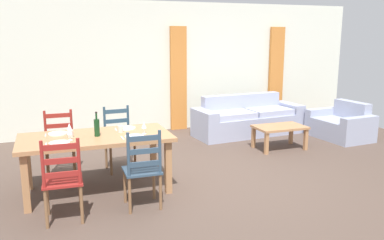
% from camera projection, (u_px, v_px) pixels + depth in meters
% --- Properties ---
extents(ground_plane, '(9.60, 9.60, 0.02)m').
position_uv_depth(ground_plane, '(211.00, 180.00, 5.68)').
color(ground_plane, '#4E3E35').
extents(wall_far, '(9.60, 0.16, 2.70)m').
position_uv_depth(wall_far, '(151.00, 67.00, 8.43)').
color(wall_far, silver).
rests_on(wall_far, ground_plane).
extents(curtain_panel_left, '(0.35, 0.08, 2.20)m').
position_uv_depth(curtain_panel_left, '(178.00, 79.00, 8.54)').
color(curtain_panel_left, '#CB7732').
rests_on(curtain_panel_left, ground_plane).
extents(curtain_panel_right, '(0.35, 0.08, 2.20)m').
position_uv_depth(curtain_panel_right, '(276.00, 75.00, 9.35)').
color(curtain_panel_right, '#CB7732').
rests_on(curtain_panel_right, ground_plane).
extents(dining_table, '(1.90, 0.96, 0.75)m').
position_uv_depth(dining_table, '(96.00, 142.00, 5.13)').
color(dining_table, '#AA774C').
rests_on(dining_table, ground_plane).
extents(dining_chair_near_left, '(0.44, 0.42, 0.96)m').
position_uv_depth(dining_chair_near_left, '(62.00, 180.00, 4.31)').
color(dining_chair_near_left, maroon).
rests_on(dining_chair_near_left, ground_plane).
extents(dining_chair_near_right, '(0.43, 0.41, 0.96)m').
position_uv_depth(dining_chair_near_right, '(143.00, 169.00, 4.65)').
color(dining_chair_near_right, '#304559').
rests_on(dining_chair_near_right, ground_plane).
extents(dining_chair_far_left, '(0.43, 0.41, 0.96)m').
position_uv_depth(dining_chair_far_left, '(60.00, 145.00, 5.71)').
color(dining_chair_far_left, maroon).
rests_on(dining_chair_far_left, ground_plane).
extents(dining_chair_far_right, '(0.44, 0.42, 0.96)m').
position_uv_depth(dining_chair_far_right, '(119.00, 139.00, 6.04)').
color(dining_chair_far_right, '#2A4558').
rests_on(dining_chair_far_right, ground_plane).
extents(dinner_plate_near_left, '(0.24, 0.24, 0.02)m').
position_uv_depth(dinner_plate_near_left, '(59.00, 143.00, 4.73)').
color(dinner_plate_near_left, white).
rests_on(dinner_plate_near_left, dining_table).
extents(fork_near_left, '(0.02, 0.17, 0.01)m').
position_uv_depth(fork_near_left, '(46.00, 145.00, 4.68)').
color(fork_near_left, silver).
rests_on(fork_near_left, dining_table).
extents(dinner_plate_near_right, '(0.24, 0.24, 0.02)m').
position_uv_depth(dinner_plate_near_right, '(134.00, 137.00, 5.03)').
color(dinner_plate_near_right, white).
rests_on(dinner_plate_near_right, dining_table).
extents(fork_near_right, '(0.02, 0.17, 0.01)m').
position_uv_depth(fork_near_right, '(123.00, 138.00, 4.98)').
color(fork_near_right, silver).
rests_on(fork_near_right, dining_table).
extents(dinner_plate_far_left, '(0.24, 0.24, 0.02)m').
position_uv_depth(dinner_plate_far_left, '(58.00, 133.00, 5.19)').
color(dinner_plate_far_left, white).
rests_on(dinner_plate_far_left, dining_table).
extents(fork_far_left, '(0.02, 0.17, 0.01)m').
position_uv_depth(fork_far_left, '(46.00, 135.00, 5.14)').
color(fork_far_left, silver).
rests_on(fork_far_left, dining_table).
extents(dinner_plate_far_right, '(0.24, 0.24, 0.02)m').
position_uv_depth(dinner_plate_far_right, '(127.00, 128.00, 5.49)').
color(dinner_plate_far_right, white).
rests_on(dinner_plate_far_right, dining_table).
extents(fork_far_right, '(0.02, 0.17, 0.01)m').
position_uv_depth(fork_far_right, '(116.00, 129.00, 5.44)').
color(fork_far_right, silver).
rests_on(fork_far_right, dining_table).
extents(wine_bottle, '(0.07, 0.07, 0.32)m').
position_uv_depth(wine_bottle, '(97.00, 127.00, 5.06)').
color(wine_bottle, '#143819').
rests_on(wine_bottle, dining_table).
extents(wine_glass_near_left, '(0.06, 0.06, 0.16)m').
position_uv_depth(wine_glass_near_left, '(70.00, 131.00, 4.87)').
color(wine_glass_near_left, white).
rests_on(wine_glass_near_left, dining_table).
extents(wine_glass_near_right, '(0.06, 0.06, 0.16)m').
position_uv_depth(wine_glass_near_right, '(144.00, 126.00, 5.19)').
color(wine_glass_near_right, white).
rests_on(wine_glass_near_right, dining_table).
extents(wine_glass_far_left, '(0.06, 0.06, 0.16)m').
position_uv_depth(wine_glass_far_left, '(69.00, 127.00, 5.10)').
color(wine_glass_far_left, white).
rests_on(wine_glass_far_left, dining_table).
extents(coffee_cup_primary, '(0.07, 0.07, 0.09)m').
position_uv_depth(coffee_cup_primary, '(120.00, 129.00, 5.28)').
color(coffee_cup_primary, beige).
rests_on(coffee_cup_primary, dining_table).
extents(coffee_cup_secondary, '(0.07, 0.07, 0.09)m').
position_uv_depth(coffee_cup_secondary, '(70.00, 134.00, 5.02)').
color(coffee_cup_secondary, beige).
rests_on(coffee_cup_secondary, dining_table).
extents(couch, '(2.34, 0.99, 0.80)m').
position_uv_depth(couch, '(247.00, 120.00, 8.29)').
color(couch, '#989FB9').
rests_on(couch, ground_plane).
extents(coffee_table, '(0.90, 0.56, 0.42)m').
position_uv_depth(coffee_table, '(280.00, 130.00, 7.17)').
color(coffee_table, '#AA774C').
rests_on(coffee_table, ground_plane).
extents(armchair_upholstered, '(0.88, 1.21, 0.72)m').
position_uv_depth(armchair_upholstered, '(342.00, 126.00, 7.96)').
color(armchair_upholstered, '#979EB7').
rests_on(armchair_upholstered, ground_plane).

